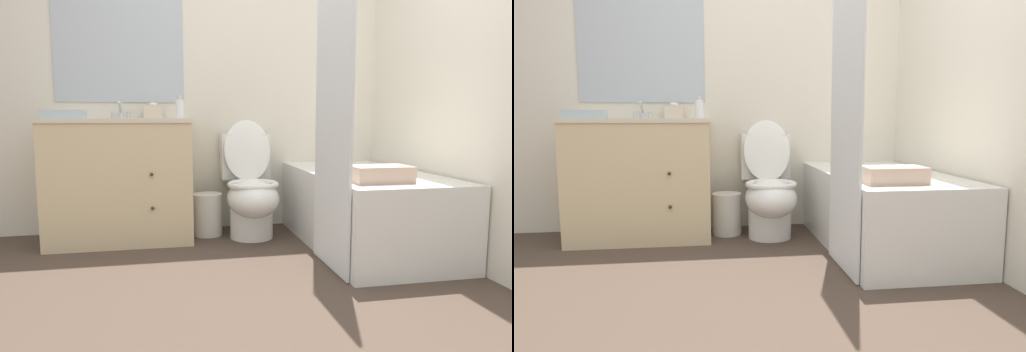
# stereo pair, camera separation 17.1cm
# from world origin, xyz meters

# --- Properties ---
(ground_plane) EXTENTS (14.00, 14.00, 0.00)m
(ground_plane) POSITION_xyz_m (0.00, 0.00, 0.00)
(ground_plane) COLOR #47382D
(wall_back) EXTENTS (8.00, 0.06, 2.50)m
(wall_back) POSITION_xyz_m (-0.01, 1.67, 1.25)
(wall_back) COLOR silver
(wall_back) RESTS_ON ground_plane
(wall_right) EXTENTS (0.05, 2.65, 2.50)m
(wall_right) POSITION_xyz_m (1.31, 0.82, 1.25)
(wall_right) COLOR silver
(wall_right) RESTS_ON ground_plane
(vanity_cabinet) EXTENTS (1.01, 0.58, 0.88)m
(vanity_cabinet) POSITION_xyz_m (-0.78, 1.38, 0.45)
(vanity_cabinet) COLOR beige
(vanity_cabinet) RESTS_ON ground_plane
(sink_faucet) EXTENTS (0.14, 0.12, 0.12)m
(sink_faucet) POSITION_xyz_m (-0.78, 1.55, 0.92)
(sink_faucet) COLOR silver
(sink_faucet) RESTS_ON vanity_cabinet
(toilet) EXTENTS (0.38, 0.68, 0.87)m
(toilet) POSITION_xyz_m (0.16, 1.30, 0.34)
(toilet) COLOR white
(toilet) RESTS_ON ground_plane
(bathtub) EXTENTS (0.78, 1.49, 0.52)m
(bathtub) POSITION_xyz_m (0.88, 0.90, 0.26)
(bathtub) COLOR white
(bathtub) RESTS_ON ground_plane
(shower_curtain) EXTENTS (0.02, 0.56, 1.87)m
(shower_curtain) POSITION_xyz_m (0.48, 0.50, 0.94)
(shower_curtain) COLOR white
(shower_curtain) RESTS_ON ground_plane
(wastebasket) EXTENTS (0.22, 0.22, 0.32)m
(wastebasket) POSITION_xyz_m (-0.16, 1.40, 0.16)
(wastebasket) COLOR silver
(wastebasket) RESTS_ON ground_plane
(tissue_box) EXTENTS (0.14, 0.12, 0.12)m
(tissue_box) POSITION_xyz_m (-0.54, 1.55, 0.93)
(tissue_box) COLOR beige
(tissue_box) RESTS_ON vanity_cabinet
(soap_dispenser) EXTENTS (0.06, 0.06, 0.16)m
(soap_dispenser) POSITION_xyz_m (-0.35, 1.38, 0.95)
(soap_dispenser) COLOR white
(soap_dispenser) RESTS_ON vanity_cabinet
(hand_towel_folded) EXTENTS (0.27, 0.12, 0.05)m
(hand_towel_folded) POSITION_xyz_m (-1.10, 1.21, 0.91)
(hand_towel_folded) COLOR silver
(hand_towel_folded) RESTS_ON vanity_cabinet
(bath_towel_folded) EXTENTS (0.34, 0.21, 0.10)m
(bath_towel_folded) POSITION_xyz_m (0.74, 0.41, 0.56)
(bath_towel_folded) COLOR tan
(bath_towel_folded) RESTS_ON bathtub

